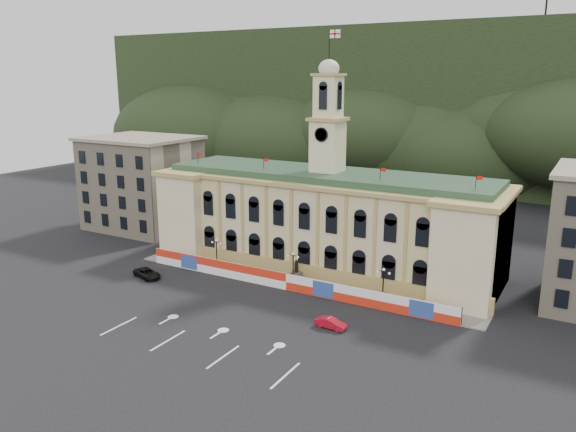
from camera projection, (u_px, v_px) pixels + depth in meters
The scene contains 13 objects.
ground at pixel (226, 329), 69.13m from camera, with size 260.00×260.00×0.00m, color black.
lane_markings at pixel (200, 345), 64.91m from camera, with size 26.00×10.00×0.02m, color white, non-canonical shape.
hill_ridge at pixel (465, 114), 167.18m from camera, with size 230.00×80.00×64.00m.
city_hall at pixel (325, 219), 90.51m from camera, with size 56.20×17.60×37.10m.
side_building_left at pixel (142, 183), 113.66m from camera, with size 21.00×17.00×18.60m.
hoarding_fence at pixel (287, 282), 81.49m from camera, with size 50.00×0.44×2.50m.
pavement at pixel (296, 283), 84.06m from camera, with size 56.00×5.50×0.16m, color slate.
statue at pixel (296, 276), 84.00m from camera, with size 1.40×1.40×3.72m.
lamp_left at pixel (217, 252), 89.46m from camera, with size 1.96×0.44×5.15m.
lamp_center at pixel (293, 266), 82.71m from camera, with size 1.96×0.44×5.15m.
lamp_right at pixel (383, 283), 75.96m from camera, with size 1.96×0.44×5.15m.
red_sedan at pixel (331, 323), 69.14m from camera, with size 4.04×1.53×1.32m, color #AA0C1C.
black_suv at pixel (147, 273), 86.51m from camera, with size 5.63×3.74×1.44m, color black.
Camera 1 is at (38.33, -51.51, 30.15)m, focal length 35.00 mm.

